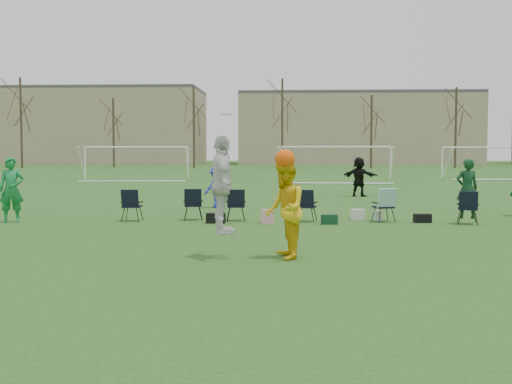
# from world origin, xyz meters

# --- Properties ---
(ground) EXTENTS (260.00, 260.00, 0.00)m
(ground) POSITION_xyz_m (0.00, 0.00, 0.00)
(ground) COLOR #224916
(ground) RESTS_ON ground
(fielder_green_near) EXTENTS (0.82, 0.67, 1.95)m
(fielder_green_near) POSITION_xyz_m (-7.37, 7.36, 0.97)
(fielder_green_near) COLOR #167B39
(fielder_green_near) RESTS_ON ground
(fielder_blue) EXTENTS (1.12, 1.07, 1.53)m
(fielder_blue) POSITION_xyz_m (-1.84, 12.58, 0.76)
(fielder_blue) COLOR #172AAF
(fielder_blue) RESTS_ON ground
(fielder_black) EXTENTS (1.75, 1.33, 1.84)m
(fielder_black) POSITION_xyz_m (4.16, 18.86, 0.92)
(fielder_black) COLOR black
(fielder_black) RESTS_ON ground
(center_contest) EXTENTS (2.04, 1.22, 2.85)m
(center_contest) POSITION_xyz_m (0.27, 1.29, 1.20)
(center_contest) COLOR silver
(center_contest) RESTS_ON ground
(sideline_setup) EXTENTS (10.60, 1.62, 1.90)m
(sideline_setup) POSITION_xyz_m (1.74, 7.91, 0.55)
(sideline_setup) COLOR #0F391D
(sideline_setup) RESTS_ON ground
(goal_left) EXTENTS (7.39, 0.76, 2.46)m
(goal_left) POSITION_xyz_m (-10.00, 34.00, 1.92)
(goal_left) COLOR white
(goal_left) RESTS_ON ground
(goal_mid) EXTENTS (7.40, 0.63, 2.46)m
(goal_mid) POSITION_xyz_m (4.00, 32.00, 1.92)
(goal_mid) COLOR white
(goal_mid) RESTS_ON ground
(goal_right) EXTENTS (7.35, 1.14, 2.46)m
(goal_right) POSITION_xyz_m (16.00, 38.00, 1.92)
(goal_right) COLOR white
(goal_right) RESTS_ON ground
(tree_line) EXTENTS (110.28, 3.28, 11.40)m
(tree_line) POSITION_xyz_m (0.24, 69.85, 5.09)
(tree_line) COLOR #382B21
(tree_line) RESTS_ON ground
(building_row) EXTENTS (126.00, 16.00, 13.00)m
(building_row) POSITION_xyz_m (6.73, 96.00, 5.99)
(building_row) COLOR tan
(building_row) RESTS_ON ground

